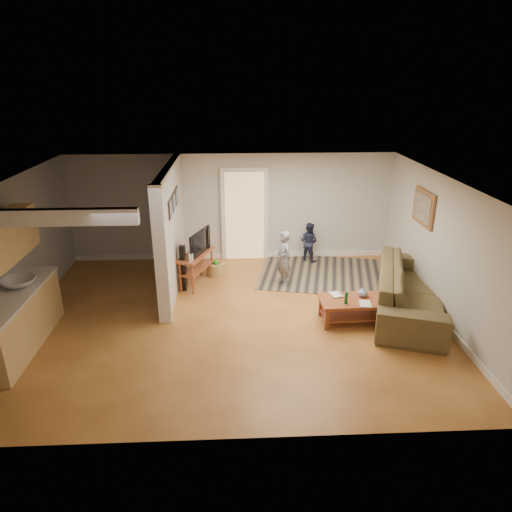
% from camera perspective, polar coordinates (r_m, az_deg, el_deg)
% --- Properties ---
extents(ground, '(7.50, 7.50, 0.00)m').
position_cam_1_polar(ground, '(8.42, -2.91, -7.69)').
color(ground, brown).
rests_on(ground, ground).
extents(room_shell, '(7.54, 6.02, 2.52)m').
position_cam_1_polar(room_shell, '(8.29, -10.49, 2.54)').
color(room_shell, '#B1AFAA').
rests_on(room_shell, ground).
extents(area_rug, '(3.27, 2.68, 0.01)m').
position_cam_1_polar(area_rug, '(10.29, 8.73, -2.21)').
color(area_rug, black).
rests_on(area_rug, ground).
extents(sofa, '(2.01, 3.14, 0.86)m').
position_cam_1_polar(sofa, '(9.13, 18.42, -6.40)').
color(sofa, '#3F361F').
rests_on(sofa, ground).
extents(coffee_table, '(1.11, 0.67, 0.65)m').
position_cam_1_polar(coffee_table, '(8.32, 11.87, -5.90)').
color(coffee_table, brown).
rests_on(coffee_table, ground).
extents(tv_console, '(0.78, 1.16, 0.94)m').
position_cam_1_polar(tv_console, '(9.54, -7.44, -0.07)').
color(tv_console, brown).
rests_on(tv_console, ground).
extents(speaker_left, '(0.11, 0.11, 0.98)m').
position_cam_1_polar(speaker_left, '(9.34, -9.12, -1.53)').
color(speaker_left, black).
rests_on(speaker_left, ground).
extents(speaker_right, '(0.10, 0.10, 0.90)m').
position_cam_1_polar(speaker_right, '(9.54, -8.99, -1.26)').
color(speaker_right, black).
rests_on(speaker_right, ground).
extents(toy_basket, '(0.43, 0.43, 0.38)m').
position_cam_1_polar(toy_basket, '(10.12, -4.96, -1.51)').
color(toy_basket, olive).
rests_on(toy_basket, ground).
extents(child, '(0.42, 0.51, 1.19)m').
position_cam_1_polar(child, '(9.68, 3.37, -3.60)').
color(child, slate).
rests_on(child, ground).
extents(toddler, '(0.58, 0.56, 0.94)m').
position_cam_1_polar(toddler, '(10.99, 6.50, -0.55)').
color(toddler, '#1E253F').
rests_on(toddler, ground).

